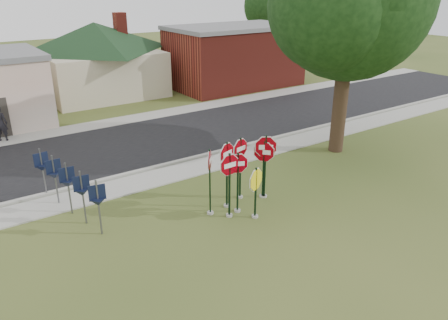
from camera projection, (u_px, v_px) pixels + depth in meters
ground at (264, 222)px, 15.41m from camera, size 120.00×120.00×0.00m
sidewalk_near at (186, 170)px, 19.60m from camera, size 60.00×1.60×0.06m
road at (144, 142)px, 23.03m from camera, size 60.00×7.00×0.04m
sidewalk_far at (114, 122)px, 26.31m from camera, size 60.00×1.60×0.06m
curb at (176, 162)px, 20.34m from camera, size 60.00×0.20×0.14m
stop_sign_center at (238, 175)px, 15.57m from camera, size 0.97×0.36×2.43m
stop_sign_yellow at (256, 187)px, 15.28m from camera, size 1.06×0.44×2.06m
stop_sign_left at (229, 176)px, 15.20m from camera, size 1.09×0.24×2.56m
stop_sign_right at (265, 157)px, 16.59m from camera, size 0.99×0.65×2.69m
stop_sign_back_right at (240, 160)px, 16.55m from camera, size 1.03×0.26×2.60m
stop_sign_back_left at (227, 165)px, 15.85m from camera, size 1.02×0.36×2.70m
stop_sign_far_right at (264, 161)px, 16.65m from camera, size 0.75×0.84×2.46m
stop_sign_far_left at (210, 173)px, 15.37m from camera, size 0.65×0.77×2.62m
route_sign_row at (68, 183)px, 15.55m from camera, size 1.43×4.63×2.00m
building_house at (96, 44)px, 31.87m from camera, size 11.60×11.60×6.20m
building_brick at (234, 56)px, 34.91m from camera, size 10.20×6.20×4.75m
bg_tree_right at (271, 6)px, 44.67m from camera, size 5.60×5.60×8.40m
pedestrian at (0, 123)px, 22.84m from camera, size 0.81×0.69×1.89m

